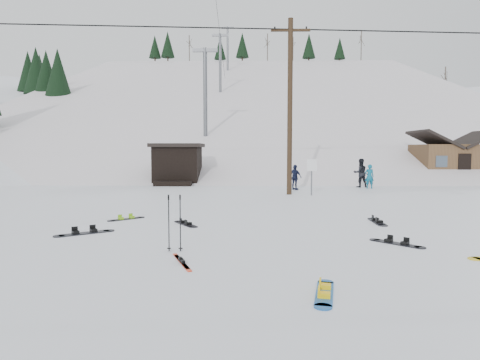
{
  "coord_description": "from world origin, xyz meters",
  "views": [
    {
      "loc": [
        -0.1,
        -8.27,
        2.38
      ],
      "look_at": [
        -0.38,
        5.11,
        1.4
      ],
      "focal_mm": 32.0,
      "sensor_mm": 36.0,
      "label": 1
    }
  ],
  "objects_px": {
    "cabin": "(451,161)",
    "hero_snowboard": "(324,293)",
    "utility_pole": "(290,104)",
    "hero_skis": "(182,261)"
  },
  "relations": [
    {
      "from": "utility_pole",
      "to": "hero_snowboard",
      "type": "relative_size",
      "value": 6.16
    },
    {
      "from": "hero_snowboard",
      "to": "utility_pole",
      "type": "bearing_deg",
      "value": 8.73
    },
    {
      "from": "utility_pole",
      "to": "cabin",
      "type": "xyz_separation_m",
      "value": [
        13.0,
        10.0,
        -3.2
      ]
    },
    {
      "from": "utility_pole",
      "to": "hero_skis",
      "type": "xyz_separation_m",
      "value": [
        -3.51,
        -13.49,
        -4.66
      ]
    },
    {
      "from": "cabin",
      "to": "hero_snowboard",
      "type": "relative_size",
      "value": 3.68
    },
    {
      "from": "utility_pole",
      "to": "cabin",
      "type": "height_order",
      "value": "utility_pole"
    },
    {
      "from": "utility_pole",
      "to": "cabin",
      "type": "distance_m",
      "value": 16.71
    },
    {
      "from": "hero_skis",
      "to": "utility_pole",
      "type": "bearing_deg",
      "value": 54.09
    },
    {
      "from": "cabin",
      "to": "hero_snowboard",
      "type": "height_order",
      "value": "cabin"
    },
    {
      "from": "hero_snowboard",
      "to": "hero_skis",
      "type": "distance_m",
      "value": 3.27
    }
  ]
}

